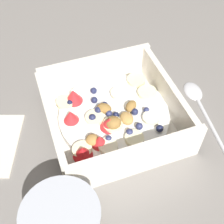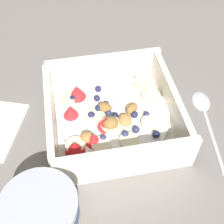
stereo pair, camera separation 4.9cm
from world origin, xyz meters
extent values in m
plane|color=gray|center=(0.00, 0.00, 0.00)|extent=(2.40, 2.40, 0.00)
cube|color=white|center=(0.00, 0.01, 0.01)|extent=(0.21, 0.21, 0.01)
cube|color=white|center=(0.00, -0.09, 0.03)|extent=(0.21, 0.01, 0.07)
cube|color=white|center=(0.00, 0.11, 0.03)|extent=(0.21, 0.01, 0.07)
cube|color=white|center=(-0.09, 0.01, 0.03)|extent=(0.01, 0.19, 0.07)
cube|color=white|center=(0.10, 0.01, 0.03)|extent=(0.01, 0.19, 0.07)
cylinder|color=white|center=(0.00, 0.01, 0.02)|extent=(0.18, 0.18, 0.02)
cylinder|color=#F4EAB7|center=(-0.07, -0.01, 0.03)|extent=(0.03, 0.03, 0.01)
cylinder|color=#F7EFC6|center=(-0.02, -0.03, 0.03)|extent=(0.03, 0.03, 0.01)
cylinder|color=#F7EFC6|center=(-0.05, 0.04, 0.03)|extent=(0.04, 0.04, 0.01)
cylinder|color=#F4EAB7|center=(0.07, 0.06, 0.03)|extent=(0.04, 0.04, 0.01)
cylinder|color=#F4EAB7|center=(0.03, 0.01, 0.03)|extent=(0.04, 0.04, 0.01)
cylinder|color=beige|center=(-0.06, -0.05, 0.03)|extent=(0.04, 0.04, 0.01)
cylinder|color=#F7EFC6|center=(0.03, 0.07, 0.03)|extent=(0.03, 0.03, 0.01)
cylinder|color=#F4EAB7|center=(0.01, 0.03, 0.03)|extent=(0.04, 0.04, 0.01)
cylinder|color=#F4EAB7|center=(-0.01, 0.07, 0.03)|extent=(0.04, 0.04, 0.01)
cylinder|color=beige|center=(0.07, -0.04, 0.03)|extent=(0.03, 0.03, 0.01)
cone|color=red|center=(0.07, 0.00, 0.04)|extent=(0.03, 0.03, 0.02)
cone|color=red|center=(0.04, 0.06, 0.04)|extent=(0.03, 0.03, 0.02)
cone|color=red|center=(0.05, -0.04, 0.04)|extent=(0.03, 0.03, 0.03)
cone|color=red|center=(0.07, 0.07, 0.04)|extent=(0.03, 0.03, 0.02)
cone|color=red|center=(0.02, 0.03, 0.04)|extent=(0.04, 0.04, 0.02)
sphere|color=navy|center=(-0.03, 0.05, 0.03)|extent=(0.01, 0.01, 0.01)
sphere|color=#23284C|center=(0.02, -0.05, 0.03)|extent=(0.01, 0.01, 0.01)
sphere|color=navy|center=(0.01, 0.01, 0.03)|extent=(0.01, 0.01, 0.01)
sphere|color=#23284C|center=(0.02, 0.00, 0.03)|extent=(0.01, 0.01, 0.01)
sphere|color=#23284C|center=(0.02, -0.02, 0.03)|extent=(0.01, 0.01, 0.01)
sphere|color=navy|center=(-0.05, 0.03, 0.03)|extent=(0.01, 0.01, 0.01)
sphere|color=#191E3D|center=(0.01, 0.04, 0.03)|extent=(0.01, 0.01, 0.01)
sphere|color=#23284C|center=(0.05, 0.05, 0.03)|extent=(0.01, 0.01, 0.01)
sphere|color=#23284C|center=(0.01, -0.01, 0.03)|extent=(0.01, 0.01, 0.01)
sphere|color=#191E3D|center=(0.06, -0.03, 0.03)|extent=(0.01, 0.01, 0.01)
sphere|color=#23284C|center=(0.04, 0.01, 0.03)|extent=(0.01, 0.01, 0.01)
sphere|color=navy|center=(-0.01, 0.06, 0.03)|extent=(0.01, 0.01, 0.01)
sphere|color=#191E3D|center=(-0.05, 0.07, 0.03)|extent=(0.01, 0.01, 0.01)
sphere|color=#191E3D|center=(0.00, 0.02, 0.03)|extent=(0.01, 0.01, 0.01)
sphere|color=navy|center=(0.03, 0.06, 0.03)|extent=(0.01, 0.01, 0.01)
sphere|color=#23284C|center=(-0.03, 0.02, 0.03)|extent=(0.01, 0.01, 0.01)
ellipsoid|color=olive|center=(0.01, 0.00, 0.03)|extent=(0.03, 0.03, 0.02)
ellipsoid|color=olive|center=(0.01, 0.03, 0.04)|extent=(0.03, 0.02, 0.02)
ellipsoid|color=tan|center=(-0.01, 0.03, 0.03)|extent=(0.02, 0.03, 0.01)
ellipsoid|color=olive|center=(-0.03, 0.01, 0.03)|extent=(0.03, 0.03, 0.02)
ellipsoid|color=#AD7F42|center=(0.05, 0.05, 0.03)|extent=(0.02, 0.02, 0.01)
ellipsoid|color=silver|center=(-0.16, -0.01, 0.00)|extent=(0.04, 0.05, 0.01)
cylinder|color=silver|center=(-0.15, 0.07, 0.00)|extent=(0.02, 0.12, 0.01)
cylinder|color=beige|center=(0.12, 0.16, 0.03)|extent=(0.09, 0.09, 0.06)
cylinder|color=#2D5193|center=(0.12, 0.16, 0.03)|extent=(0.09, 0.09, 0.02)
cylinder|color=#B7BCC6|center=(0.12, 0.16, 0.06)|extent=(0.10, 0.10, 0.00)
camera|label=1|loc=(0.11, 0.30, 0.41)|focal=47.92mm
camera|label=2|loc=(0.06, 0.31, 0.41)|focal=47.92mm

